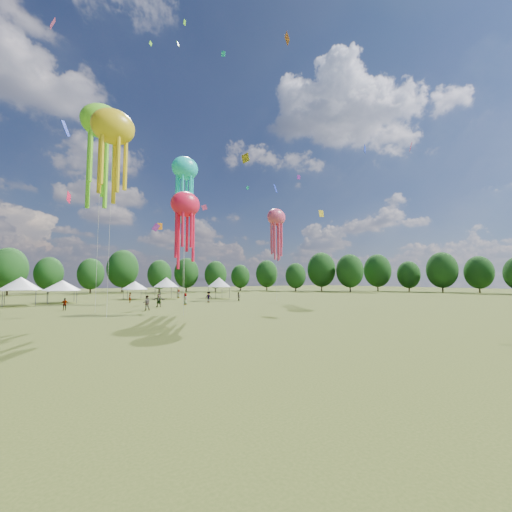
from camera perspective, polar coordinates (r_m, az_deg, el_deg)
ground at (r=19.88m, az=32.86°, el=-15.06°), size 300.00×300.00×0.00m
spectator_near at (r=43.55m, az=-19.10°, el=-7.99°), size 1.08×0.95×1.89m
spectators_far at (r=54.91m, az=-13.90°, el=-7.32°), size 29.29×21.09×1.92m
festival_tents at (r=64.18m, az=-23.16°, el=-4.61°), size 38.93×11.95×4.42m
show_kites at (r=45.72m, az=-16.10°, el=13.78°), size 35.01×16.48×25.60m
small_kites at (r=57.94m, az=-14.19°, el=22.60°), size 73.67×64.93×46.41m
treeline at (r=71.50m, az=-23.55°, el=-1.83°), size 201.57×95.24×13.43m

